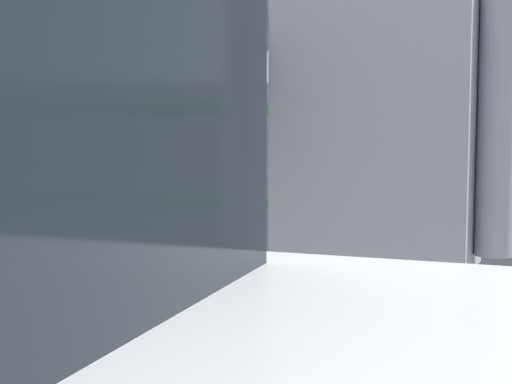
# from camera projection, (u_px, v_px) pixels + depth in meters

# --- Properties ---
(parking_meter) EXTENTS (0.18, 0.20, 1.38)m
(parking_meter) POSITION_uv_depth(u_px,v_px,m) (118.00, 177.00, 2.61)
(parking_meter) COLOR slate
(parking_meter) RESTS_ON sidewalk_curb
(pedestrian_at_meter) EXTENTS (0.63, 0.51, 1.72)m
(pedestrian_at_meter) POSITION_uv_depth(u_px,v_px,m) (376.00, 205.00, 2.33)
(pedestrian_at_meter) COLOR black
(pedestrian_at_meter) RESTS_ON sidewalk_curb
(background_railing) EXTENTS (24.06, 0.06, 1.11)m
(background_railing) POSITION_uv_depth(u_px,v_px,m) (349.00, 169.00, 5.16)
(background_railing) COLOR #1E602D
(background_railing) RESTS_ON sidewalk_curb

